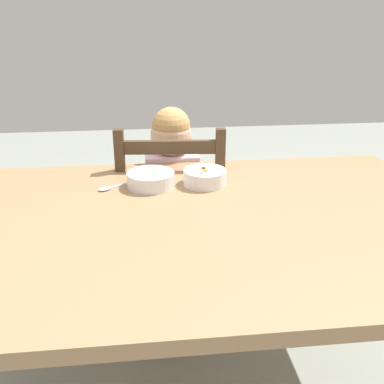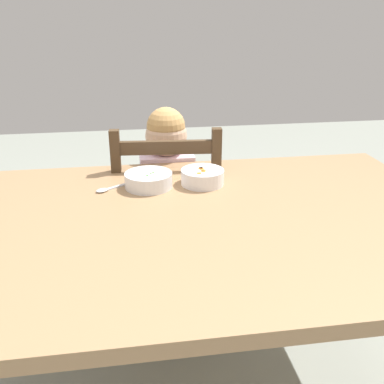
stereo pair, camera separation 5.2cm
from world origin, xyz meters
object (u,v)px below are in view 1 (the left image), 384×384
at_px(dining_table, 204,243).
at_px(dining_chair, 172,224).
at_px(bowl_of_peas, 151,179).
at_px(child_figure, 173,186).
at_px(bowl_of_carrots, 205,177).
at_px(spoon, 110,188).

xyz_separation_m(dining_table, dining_chair, (-0.06, 0.57, -0.22)).
height_order(dining_table, dining_chair, dining_chair).
height_order(dining_chair, bowl_of_peas, dining_chair).
bearing_deg(dining_table, dining_chair, 96.06).
bearing_deg(dining_chair, bowl_of_peas, -106.73).
bearing_deg(child_figure, bowl_of_carrots, -72.13).
xyz_separation_m(dining_table, bowl_of_carrots, (0.04, 0.27, 0.11)).
bearing_deg(spoon, dining_table, -41.83).
height_order(dining_table, spoon, spoon).
xyz_separation_m(child_figure, bowl_of_peas, (-0.09, -0.29, 0.14)).
bearing_deg(child_figure, dining_table, -84.29).
height_order(bowl_of_peas, spoon, bowl_of_peas).
bearing_deg(dining_table, bowl_of_carrots, 81.95).
xyz_separation_m(dining_chair, spoon, (-0.23, -0.31, 0.31)).
relative_size(bowl_of_peas, bowl_of_carrots, 1.09).
distance_m(child_figure, spoon, 0.40).
relative_size(child_figure, bowl_of_peas, 5.83).
relative_size(dining_table, bowl_of_peas, 9.63).
height_order(dining_chair, spoon, dining_chair).
xyz_separation_m(dining_chair, child_figure, (0.00, -0.01, 0.19)).
bearing_deg(dining_table, child_figure, 95.71).
bearing_deg(spoon, dining_chair, 53.04).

